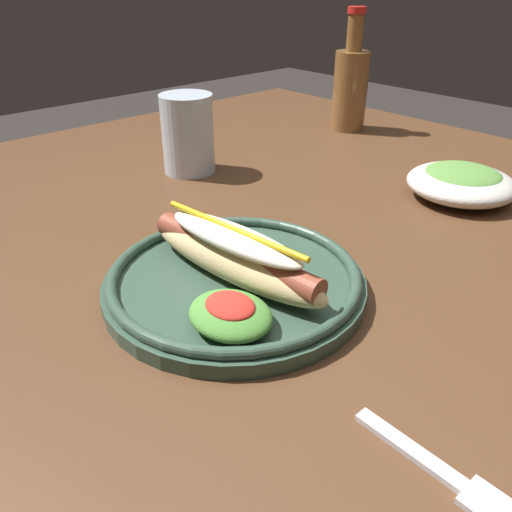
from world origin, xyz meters
The scene contains 6 objects.
dining_table centered at (0.00, 0.00, 0.65)m, with size 1.35×1.06×0.74m.
hot_dog_plate centered at (0.02, -0.22, 0.76)m, with size 0.27×0.27×0.08m.
fork centered at (0.29, -0.26, 0.74)m, with size 0.12×0.03×0.00m.
water_cup centered at (-0.30, -0.04, 0.80)m, with size 0.08×0.08×0.12m, color silver.
glass_bottle centered at (-0.29, 0.35, 0.83)m, with size 0.07×0.07×0.23m.
side_bowl centered at (0.05, 0.19, 0.76)m, with size 0.15×0.15×0.05m.
Camera 1 is at (0.37, -0.50, 1.04)m, focal length 35.92 mm.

